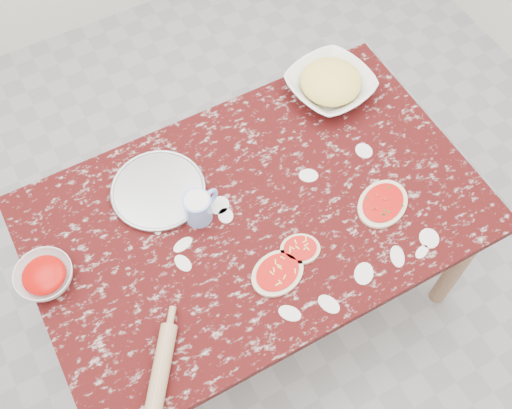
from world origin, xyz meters
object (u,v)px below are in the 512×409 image
object	(u,v)px
pizza_tray	(158,191)
cheese_bowl	(330,86)
worktable	(256,223)
sauce_bowl	(45,277)
flour_mug	(199,207)
rolling_pin	(161,368)

from	to	relation	value
pizza_tray	cheese_bowl	xyz separation A→B (m)	(0.79, 0.10, 0.03)
worktable	sauce_bowl	bearing A→B (deg)	172.09
pizza_tray	flour_mug	world-z (taller)	flour_mug
rolling_pin	sauce_bowl	bearing A→B (deg)	114.80
flour_mug	worktable	bearing A→B (deg)	-23.94
flour_mug	rolling_pin	bearing A→B (deg)	-128.02
sauce_bowl	cheese_bowl	world-z (taller)	cheese_bowl
flour_mug	rolling_pin	xyz separation A→B (m)	(-0.34, -0.44, -0.03)
pizza_tray	cheese_bowl	world-z (taller)	cheese_bowl
cheese_bowl	flour_mug	xyz separation A→B (m)	(-0.71, -0.26, 0.02)
pizza_tray	sauce_bowl	distance (m)	0.49
pizza_tray	worktable	bearing A→B (deg)	-41.83
pizza_tray	cheese_bowl	size ratio (longest dim) A/B	1.05
rolling_pin	pizza_tray	bearing A→B (deg)	66.99
pizza_tray	sauce_bowl	xyz separation A→B (m)	(-0.47, -0.14, 0.02)
rolling_pin	cheese_bowl	bearing A→B (deg)	33.75
pizza_tray	rolling_pin	size ratio (longest dim) A/B	1.24
rolling_pin	flour_mug	bearing A→B (deg)	51.98
cheese_bowl	rolling_pin	xyz separation A→B (m)	(-1.05, -0.70, -0.01)
worktable	flour_mug	xyz separation A→B (m)	(-0.18, 0.08, 0.14)
sauce_bowl	flour_mug	distance (m)	0.56
sauce_bowl	pizza_tray	bearing A→B (deg)	16.66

